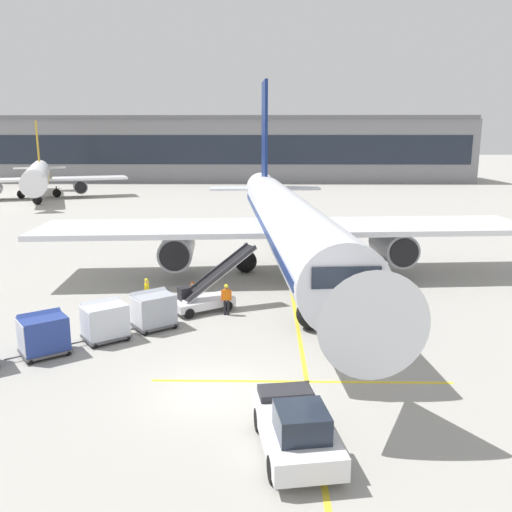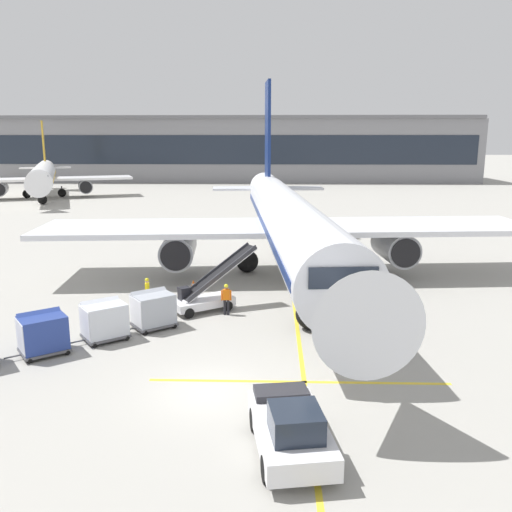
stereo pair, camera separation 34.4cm
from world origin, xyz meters
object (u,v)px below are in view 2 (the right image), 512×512
object	(u,v)px
parked_airplane	(287,221)
distant_airplane	(43,176)
baggage_cart_lead	(153,309)
pushback_tug	(291,428)
ground_crew_wingwalker	(226,297)
ground_crew_by_carts	(147,291)
safety_cone_wingtip	(195,287)
baggage_cart_second	(104,320)
baggage_cart_third	(43,333)
safety_cone_engine_keepout	(193,285)
belt_loader	(206,294)
ground_crew_marshaller	(146,309)
ground_crew_by_loader	(138,305)

from	to	relation	value
parked_airplane	distant_airplane	distance (m)	61.65
baggage_cart_lead	distant_airplane	bearing A→B (deg)	117.42
pushback_tug	ground_crew_wingwalker	bearing A→B (deg)	103.32
ground_crew_by_carts	safety_cone_wingtip	size ratio (longest dim) A/B	2.89
parked_airplane	safety_cone_wingtip	world-z (taller)	parked_airplane
pushback_tug	safety_cone_wingtip	bearing A→B (deg)	107.20
baggage_cart_second	pushback_tug	xyz separation A→B (m)	(8.63, -9.21, -0.17)
parked_airplane	baggage_cart_third	distance (m)	18.62
parked_airplane	safety_cone_engine_keepout	world-z (taller)	parked_airplane
belt_loader	ground_crew_marshaller	xyz separation A→B (m)	(-2.67, -3.03, 0.06)
pushback_tug	distant_airplane	world-z (taller)	distant_airplane
belt_loader	baggage_cart_second	bearing A→B (deg)	-133.08
baggage_cart_third	baggage_cart_lead	bearing A→B (deg)	40.21
pushback_tug	safety_cone_wingtip	world-z (taller)	pushback_tug
ground_crew_by_loader	distant_airplane	bearing A→B (deg)	116.94
ground_crew_marshaller	safety_cone_wingtip	distance (m)	6.99
belt_loader	ground_crew_by_carts	bearing A→B (deg)	173.83
parked_airplane	belt_loader	world-z (taller)	parked_airplane
parked_airplane	baggage_cart_lead	world-z (taller)	parked_airplane
ground_crew_marshaller	baggage_cart_lead	bearing A→B (deg)	18.13
pushback_tug	ground_crew_by_loader	size ratio (longest dim) A/B	2.68
parked_airplane	ground_crew_marshaller	bearing A→B (deg)	-123.64
ground_crew_by_carts	baggage_cart_second	bearing A→B (deg)	-100.55
baggage_cart_lead	ground_crew_wingwalker	distance (m)	4.16
belt_loader	safety_cone_wingtip	world-z (taller)	belt_loader
baggage_cart_third	pushback_tug	size ratio (longest dim) A/B	0.57
baggage_cart_third	ground_crew_by_loader	xyz separation A→B (m)	(3.27, 4.08, -0.00)
pushback_tug	ground_crew_by_carts	bearing A→B (deg)	118.46
ground_crew_wingwalker	distant_airplane	bearing A→B (deg)	120.97
safety_cone_wingtip	distant_airplane	bearing A→B (deg)	121.26
baggage_cart_lead	pushback_tug	xyz separation A→B (m)	(6.65, -10.91, -0.17)
pushback_tug	safety_cone_wingtip	distance (m)	18.42
safety_cone_engine_keepout	distant_airplane	distance (m)	61.54
baggage_cart_lead	ground_crew_wingwalker	size ratio (longest dim) A/B	1.52
parked_airplane	ground_crew_by_carts	bearing A→B (deg)	-136.42
parked_airplane	ground_crew_marshaller	world-z (taller)	parked_airplane
parked_airplane	safety_cone_engine_keepout	size ratio (longest dim) A/B	69.27
distant_airplane	parked_airplane	bearing A→B (deg)	-51.96
belt_loader	safety_cone_engine_keepout	distance (m)	4.39
baggage_cart_lead	pushback_tug	world-z (taller)	baggage_cart_lead
pushback_tug	parked_airplane	bearing A→B (deg)	88.87
safety_cone_engine_keepout	distant_airplane	bearing A→B (deg)	121.29
baggage_cart_second	safety_cone_engine_keepout	size ratio (longest dim) A/B	4.19
ground_crew_marshaller	ground_crew_by_carts	bearing A→B (deg)	101.96
pushback_tug	ground_crew_by_carts	distance (m)	16.15
baggage_cart_lead	ground_crew_by_loader	size ratio (longest dim) A/B	1.52
belt_loader	ground_crew_wingwalker	world-z (taller)	belt_loader
safety_cone_engine_keepout	safety_cone_wingtip	xyz separation A→B (m)	(0.19, -0.38, -0.01)
pushback_tug	safety_cone_engine_keepout	size ratio (longest dim) A/B	7.38
baggage_cart_lead	distant_airplane	distance (m)	67.17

